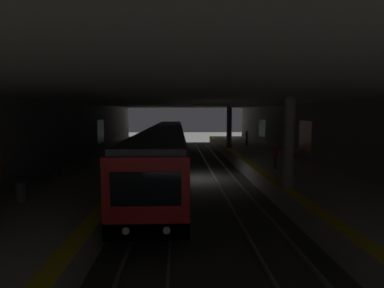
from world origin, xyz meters
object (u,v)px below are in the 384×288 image
object	(u,v)px
metro_train	(167,145)
bench_left_mid	(293,152)
pillar_far	(229,127)
person_standing_far	(275,155)
bench_right_mid	(53,168)
pillar_near	(289,143)
trash_bin	(21,192)
person_walking_mid	(247,137)
backpack_on_floor	(274,148)
bench_right_far	(116,140)

from	to	relation	value
metro_train	bench_left_mid	world-z (taller)	metro_train
pillar_far	person_standing_far	size ratio (longest dim) A/B	2.69
bench_left_mid	pillar_far	bearing A→B (deg)	26.30
metro_train	bench_right_mid	size ratio (longest dim) A/B	21.56
pillar_near	trash_bin	distance (m)	12.50
bench_right_mid	trash_bin	world-z (taller)	bench_right_mid
person_walking_mid	backpack_on_floor	world-z (taller)	person_walking_mid
bench_right_far	person_standing_far	bearing A→B (deg)	-141.93
trash_bin	person_standing_far	bearing A→B (deg)	-58.81
pillar_near	backpack_on_floor	bearing A→B (deg)	-13.87
backpack_on_floor	pillar_near	bearing A→B (deg)	166.13
pillar_far	bench_right_mid	bearing A→B (deg)	141.79
metro_train	bench_right_far	size ratio (longest dim) A/B	21.56
bench_left_mid	bench_right_far	bearing A→B (deg)	54.43
bench_left_mid	bench_right_mid	world-z (taller)	same
bench_right_far	pillar_far	bearing A→B (deg)	-106.18
bench_right_mid	bench_right_far	distance (m)	20.11
bench_left_mid	person_standing_far	xyz separation A→B (m)	(-5.51, 3.19, 0.40)
pillar_near	trash_bin	xyz separation A→B (m)	(-2.28, 12.15, -1.85)
pillar_near	metro_train	distance (m)	14.05
bench_right_mid	person_walking_mid	xyz separation A→B (m)	(18.53, -15.28, 0.43)
pillar_far	bench_left_mid	world-z (taller)	pillar_far
metro_train	trash_bin	xyz separation A→B (m)	(-14.64, 5.60, -0.55)
bench_left_mid	bench_right_mid	xyz separation A→B (m)	(-7.90, 17.07, 0.00)
person_walking_mid	trash_bin	xyz separation A→B (m)	(-24.09, 14.54, -0.52)
metro_train	person_walking_mid	world-z (taller)	metro_train
pillar_far	bench_right_mid	world-z (taller)	pillar_far
bench_right_far	person_standing_far	xyz separation A→B (m)	(-17.71, -13.88, 0.40)
bench_right_mid	trash_bin	bearing A→B (deg)	-172.48
pillar_near	backpack_on_floor	size ratio (longest dim) A/B	11.38
person_walking_mid	person_standing_far	size ratio (longest dim) A/B	1.03
bench_right_mid	backpack_on_floor	size ratio (longest dim) A/B	4.25
pillar_near	trash_bin	bearing A→B (deg)	100.62
pillar_near	metro_train	xyz separation A→B (m)	(12.36, 6.55, -1.30)
metro_train	bench_left_mid	size ratio (longest dim) A/B	21.56
bench_left_mid	pillar_near	bearing A→B (deg)	159.48
pillar_near	bench_left_mid	xyz separation A→B (m)	(11.18, -4.18, -1.75)
bench_right_far	person_walking_mid	distance (m)	15.37
metro_train	person_standing_far	xyz separation A→B (m)	(-6.68, -7.54, -0.05)
metro_train	person_walking_mid	size ratio (longest dim) A/B	21.10
pillar_near	bench_left_mid	size ratio (longest dim) A/B	2.68
metro_train	bench_right_mid	bearing A→B (deg)	145.08
pillar_near	metro_train	size ratio (longest dim) A/B	0.12
backpack_on_floor	trash_bin	bearing A→B (deg)	139.69
person_walking_mid	backpack_on_floor	xyz separation A→B (m)	(-4.82, -1.80, -0.75)
pillar_near	bench_right_mid	world-z (taller)	pillar_near
pillar_far	person_walking_mid	world-z (taller)	pillar_far
person_standing_far	trash_bin	bearing A→B (deg)	121.19
bench_right_mid	person_standing_far	bearing A→B (deg)	-80.22
bench_right_far	backpack_on_floor	distance (m)	18.24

